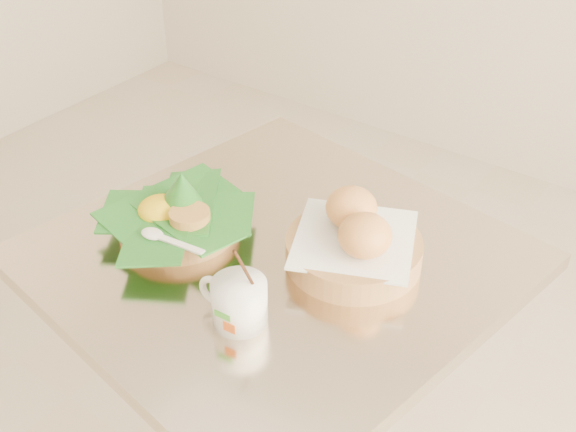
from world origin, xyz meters
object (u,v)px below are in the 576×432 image
Objects in this scene: cafe_table at (277,347)px; rice_basket at (177,213)px; coffee_mug at (238,301)px; bread_basket at (355,242)px.

rice_basket is at bearing -165.06° from cafe_table.
rice_basket reaches higher than cafe_table.
rice_basket is (-0.18, -0.05, 0.26)m from cafe_table.
rice_basket is at bearing 153.14° from coffee_mug.
cafe_table is at bearing 14.94° from rice_basket.
rice_basket is 1.82× the size of coffee_mug.
rice_basket is at bearing -160.81° from bread_basket.
bread_basket is at bearing 25.12° from cafe_table.
bread_basket reaches higher than cafe_table.
bread_basket is 1.74× the size of coffee_mug.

